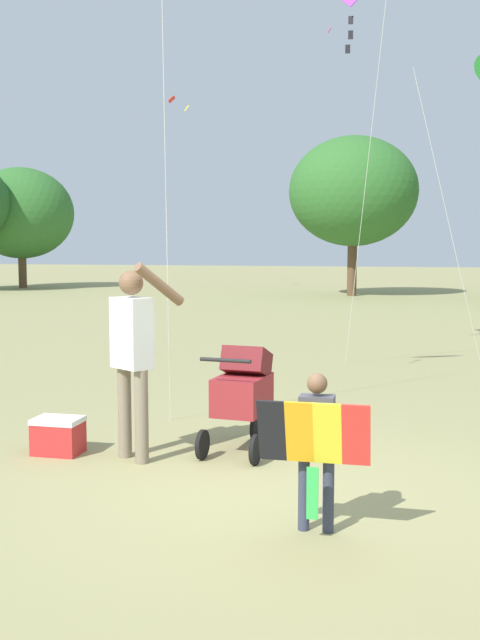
{
  "coord_description": "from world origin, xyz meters",
  "views": [
    {
      "loc": [
        1.14,
        -5.9,
        2.01
      ],
      "look_at": [
        -0.46,
        0.89,
        1.3
      ],
      "focal_mm": 42.47,
      "sensor_mm": 36.0,
      "label": 1
    }
  ],
  "objects": [
    {
      "name": "stroller",
      "position": [
        -0.48,
        1.1,
        0.61
      ],
      "size": [
        0.59,
        1.11,
        1.03
      ],
      "color": "black",
      "rests_on": "ground"
    },
    {
      "name": "distant_kites_cluster",
      "position": [
        -1.55,
        27.64,
        9.24
      ],
      "size": [
        16.55,
        5.43,
        4.39
      ],
      "color": "red"
    },
    {
      "name": "person_adult_flyer",
      "position": [
        -1.4,
        0.57,
        1.06
      ],
      "size": [
        0.71,
        0.49,
        1.84
      ],
      "color": "#7F705B",
      "rests_on": "ground"
    },
    {
      "name": "treeline_distant",
      "position": [
        1.75,
        22.98,
        3.86
      ],
      "size": [
        37.31,
        7.2,
        6.3
      ],
      "color": "brown",
      "rests_on": "ground"
    },
    {
      "name": "child_with_butterfly_kite",
      "position": [
        0.48,
        -0.82,
        0.67
      ],
      "size": [
        0.76,
        0.34,
        1.12
      ],
      "color": "#33384C",
      "rests_on": "ground"
    },
    {
      "name": "cooler_box",
      "position": [
        -2.18,
        0.6,
        0.18
      ],
      "size": [
        0.45,
        0.33,
        0.35
      ],
      "color": "red",
      "rests_on": "ground"
    },
    {
      "name": "kite_orange_delta",
      "position": [
        -0.01,
        6.77,
        5.9
      ],
      "size": [
        1.16,
        2.21,
        6.59
      ],
      "color": "purple",
      "rests_on": "ground"
    },
    {
      "name": "ground_plane",
      "position": [
        0.0,
        0.0,
        0.0
      ],
      "size": [
        120.0,
        120.0,
        0.0
      ],
      "primitive_type": "plane",
      "color": "#938E5B"
    }
  ]
}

